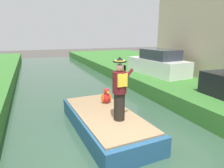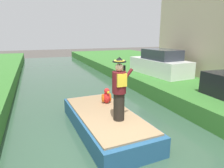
# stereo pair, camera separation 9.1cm
# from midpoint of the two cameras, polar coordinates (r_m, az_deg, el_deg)

# --- Properties ---
(ground_plane) EXTENTS (80.00, 80.00, 0.00)m
(ground_plane) POSITION_cam_midpoint_polar(r_m,az_deg,el_deg) (5.70, 3.46, -19.63)
(ground_plane) COLOR #4C4742
(canal_water) EXTENTS (6.15, 48.00, 0.10)m
(canal_water) POSITION_cam_midpoint_polar(r_m,az_deg,el_deg) (5.67, 3.47, -19.21)
(canal_water) COLOR #33513D
(canal_water) RESTS_ON ground
(boat) EXTENTS (2.00, 4.28, 0.61)m
(boat) POSITION_cam_midpoint_polar(r_m,az_deg,el_deg) (6.61, -1.56, -10.63)
(boat) COLOR #23517A
(boat) RESTS_ON canal_water
(person_pirate) EXTENTS (0.61, 0.42, 1.85)m
(person_pirate) POSITION_cam_midpoint_polar(r_m,az_deg,el_deg) (5.67, 2.57, -1.56)
(person_pirate) COLOR black
(person_pirate) RESTS_ON boat
(parrot_plush) EXTENTS (0.36, 0.35, 0.57)m
(parrot_plush) POSITION_cam_midpoint_polar(r_m,az_deg,el_deg) (7.26, -1.21, -3.63)
(parrot_plush) COLOR red
(parrot_plush) RESTS_ON boat
(parked_car_white) EXTENTS (2.00, 4.12, 1.50)m
(parked_car_white) POSITION_cam_midpoint_polar(r_m,az_deg,el_deg) (12.44, 13.65, 5.65)
(parked_car_white) COLOR white
(parked_car_white) RESTS_ON grass_bank_far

